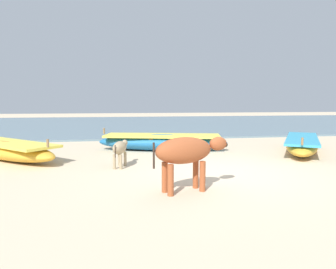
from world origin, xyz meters
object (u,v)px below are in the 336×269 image
fishing_boat_0 (162,142)px  cow_adult_rust (187,152)px  fishing_boat_2 (302,144)px  fishing_boat_4 (5,149)px  calf_near_dun (120,148)px

fishing_boat_0 → cow_adult_rust: size_ratio=2.97×
fishing_boat_2 → cow_adult_rust: size_ratio=2.69×
fishing_boat_4 → calf_near_dun: size_ratio=3.98×
fishing_boat_4 → cow_adult_rust: 5.90m
calf_near_dun → fishing_boat_2: bearing=-59.7°
fishing_boat_0 → fishing_boat_2: (4.43, -1.05, -0.04)m
fishing_boat_0 → fishing_boat_4: fishing_boat_0 is taller
fishing_boat_0 → fishing_boat_4: bearing=23.8°
fishing_boat_0 → fishing_boat_2: 4.55m
cow_adult_rust → calf_near_dun: cow_adult_rust is taller
fishing_boat_2 → cow_adult_rust: 6.02m
cow_adult_rust → calf_near_dun: (-1.13, 2.29, -0.24)m
fishing_boat_2 → calf_near_dun: fishing_boat_2 is taller
fishing_boat_4 → cow_adult_rust: (4.32, -4.00, 0.43)m
fishing_boat_0 → fishing_boat_4: size_ratio=1.14×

